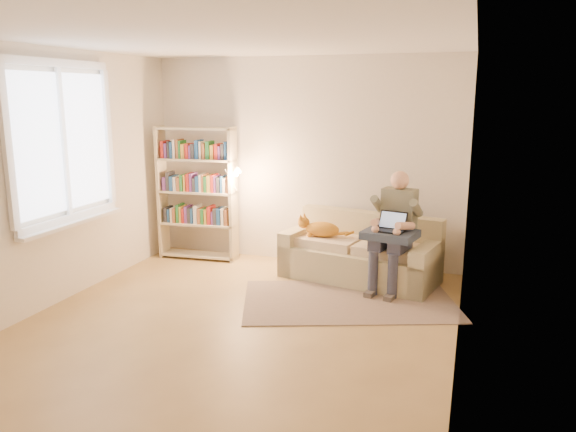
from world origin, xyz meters
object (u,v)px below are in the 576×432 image
(laptop, at_px, (388,225))
(cat, at_px, (324,229))
(sofa, at_px, (361,256))
(person, at_px, (395,225))
(bookshelf, at_px, (197,187))

(laptop, bearing_deg, cat, 170.31)
(sofa, xyz_separation_m, person, (0.41, -0.23, 0.46))
(person, bearing_deg, cat, 178.18)
(bookshelf, bearing_deg, sofa, -8.46)
(person, xyz_separation_m, bookshelf, (-2.61, 0.39, 0.22))
(cat, relative_size, laptop, 1.77)
(bookshelf, bearing_deg, person, -12.82)
(laptop, bearing_deg, bookshelf, -179.11)
(person, xyz_separation_m, cat, (-0.86, 0.21, -0.16))
(sofa, xyz_separation_m, laptop, (0.35, -0.34, 0.47))
(sofa, bearing_deg, bookshelf, -172.23)
(sofa, distance_m, cat, 0.54)
(person, relative_size, cat, 2.10)
(cat, height_order, bookshelf, bookshelf)
(person, bearing_deg, sofa, 162.55)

